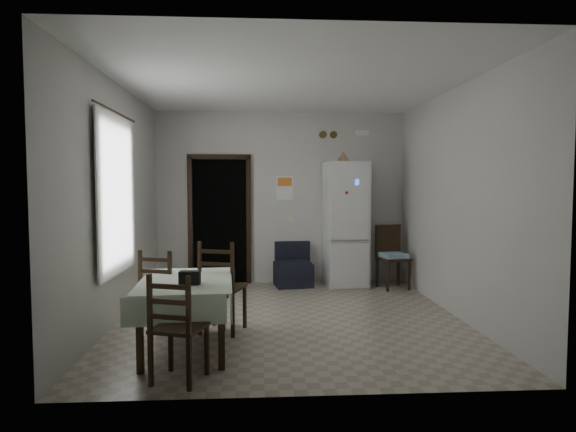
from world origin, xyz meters
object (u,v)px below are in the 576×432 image
at_px(dining_table, 187,315).
at_px(dining_chair_far_right, 223,286).
at_px(corner_chair, 393,257).
at_px(dining_chair_near_head, 179,326).
at_px(fridge, 346,224).
at_px(dining_chair_far_left, 163,291).
at_px(navy_seat, 293,264).

xyz_separation_m(dining_table, dining_chair_far_right, (0.32, 0.58, 0.17)).
bearing_deg(corner_chair, dining_chair_near_head, -140.13).
distance_m(fridge, dining_chair_far_left, 3.56).
height_order(navy_seat, dining_chair_far_left, dining_chair_far_left).
bearing_deg(dining_chair_far_right, corner_chair, -122.14).
height_order(corner_chair, dining_chair_near_head, corner_chair).
height_order(navy_seat, corner_chair, corner_chair).
bearing_deg(corner_chair, dining_chair_far_left, -157.30).
xyz_separation_m(fridge, corner_chair, (0.73, -0.30, -0.51)).
xyz_separation_m(navy_seat, dining_chair_near_head, (-1.24, -3.81, 0.11)).
relative_size(navy_seat, corner_chair, 0.70).
xyz_separation_m(navy_seat, dining_table, (-1.30, -3.02, -0.00)).
relative_size(corner_chair, dining_table, 0.74).
relative_size(corner_chair, dining_chair_far_right, 0.97).
height_order(navy_seat, dining_chair_near_head, dining_chair_near_head).
bearing_deg(dining_chair_far_left, dining_table, 138.89).
distance_m(navy_seat, dining_chair_far_left, 2.96).
bearing_deg(dining_chair_far_right, dining_chair_far_left, 21.07).
xyz_separation_m(fridge, dining_chair_near_head, (-2.11, -3.81, -0.55)).
xyz_separation_m(navy_seat, corner_chair, (1.60, -0.30, 0.15)).
distance_m(fridge, dining_table, 3.77).
distance_m(dining_table, dining_chair_far_right, 0.69).
relative_size(fridge, corner_chair, 2.01).
bearing_deg(fridge, dining_chair_far_left, -139.74).
relative_size(dining_chair_far_right, dining_chair_near_head, 1.11).
height_order(corner_chair, dining_table, corner_chair).
relative_size(navy_seat, dining_chair_far_left, 0.75).
bearing_deg(dining_chair_far_left, dining_chair_near_head, 123.69).
distance_m(navy_seat, dining_chair_far_right, 2.63).
distance_m(dining_table, dining_chair_near_head, 0.80).
height_order(fridge, dining_chair_far_left, fridge).
distance_m(fridge, corner_chair, 0.94).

